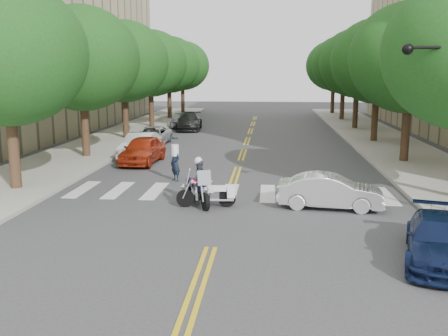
# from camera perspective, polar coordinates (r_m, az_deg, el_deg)

# --- Properties ---
(ground) EXTENTS (140.00, 140.00, 0.00)m
(ground) POSITION_cam_1_polar(r_m,az_deg,el_deg) (14.15, -1.50, -9.08)
(ground) COLOR #38383A
(ground) RESTS_ON ground
(sidewalk_left) EXTENTS (5.00, 60.00, 0.15)m
(sidewalk_left) POSITION_cam_1_polar(r_m,az_deg,el_deg) (37.21, -12.14, 3.33)
(sidewalk_left) COLOR #9E9991
(sidewalk_left) RESTS_ON ground
(sidewalk_right) EXTENTS (5.00, 60.00, 0.15)m
(sidewalk_right) POSITION_cam_1_polar(r_m,az_deg,el_deg) (36.40, 17.79, 2.88)
(sidewalk_right) COLOR #9E9991
(sidewalk_right) RESTS_ON ground
(tree_l_0) EXTENTS (6.40, 6.40, 8.45)m
(tree_l_0) POSITION_cam_1_polar(r_m,az_deg,el_deg) (21.84, -23.67, 11.90)
(tree_l_0) COLOR #382316
(tree_l_0) RESTS_ON ground
(tree_l_1) EXTENTS (6.40, 6.40, 8.45)m
(tree_l_1) POSITION_cam_1_polar(r_m,az_deg,el_deg) (29.13, -15.98, 11.92)
(tree_l_1) COLOR #382316
(tree_l_1) RESTS_ON ground
(tree_l_2) EXTENTS (6.40, 6.40, 8.45)m
(tree_l_2) POSITION_cam_1_polar(r_m,az_deg,el_deg) (36.71, -11.42, 11.83)
(tree_l_2) COLOR #382316
(tree_l_2) RESTS_ON ground
(tree_l_3) EXTENTS (6.40, 6.40, 8.45)m
(tree_l_3) POSITION_cam_1_polar(r_m,az_deg,el_deg) (44.44, -8.43, 11.73)
(tree_l_3) COLOR #382316
(tree_l_3) RESTS_ON ground
(tree_l_4) EXTENTS (6.40, 6.40, 8.45)m
(tree_l_4) POSITION_cam_1_polar(r_m,az_deg,el_deg) (52.25, -6.34, 11.65)
(tree_l_4) COLOR #382316
(tree_l_4) RESTS_ON ground
(tree_l_5) EXTENTS (6.40, 6.40, 8.45)m
(tree_l_5) POSITION_cam_1_polar(r_m,az_deg,el_deg) (60.11, -4.79, 11.57)
(tree_l_5) COLOR #382316
(tree_l_5) RESTS_ON ground
(tree_r_1) EXTENTS (6.40, 6.40, 8.45)m
(tree_r_1) POSITION_cam_1_polar(r_m,az_deg,el_deg) (28.15, 20.55, 11.70)
(tree_r_1) COLOR #382316
(tree_r_1) RESTS_ON ground
(tree_r_2) EXTENTS (6.40, 6.40, 8.45)m
(tree_r_2) POSITION_cam_1_polar(r_m,az_deg,el_deg) (35.94, 17.20, 11.59)
(tree_r_2) COLOR #382316
(tree_r_2) RESTS_ON ground
(tree_r_3) EXTENTS (6.40, 6.40, 8.45)m
(tree_r_3) POSITION_cam_1_polar(r_m,az_deg,el_deg) (43.81, 15.05, 11.50)
(tree_r_3) COLOR #382316
(tree_r_3) RESTS_ON ground
(tree_r_4) EXTENTS (6.40, 6.40, 8.45)m
(tree_r_4) POSITION_cam_1_polar(r_m,az_deg,el_deg) (51.72, 13.55, 11.42)
(tree_r_4) COLOR #382316
(tree_r_4) RESTS_ON ground
(tree_r_5) EXTENTS (6.40, 6.40, 8.45)m
(tree_r_5) POSITION_cam_1_polar(r_m,az_deg,el_deg) (59.65, 12.45, 11.36)
(tree_r_5) COLOR #382316
(tree_r_5) RESTS_ON ground
(motorcycle_police) EXTENTS (1.17, 2.10, 1.80)m
(motorcycle_police) POSITION_cam_1_polar(r_m,az_deg,el_deg) (18.39, -2.97, -1.77)
(motorcycle_police) COLOR black
(motorcycle_police) RESTS_ON ground
(motorcycle_parked) EXTENTS (2.17, 0.65, 1.40)m
(motorcycle_parked) POSITION_cam_1_polar(r_m,az_deg,el_deg) (18.15, -1.45, -2.95)
(motorcycle_parked) COLOR black
(motorcycle_parked) RESTS_ON ground
(officer_standing) EXTENTS (0.68, 0.69, 1.60)m
(officer_standing) POSITION_cam_1_polar(r_m,az_deg,el_deg) (22.47, -5.58, 0.51)
(officer_standing) COLOR black
(officer_standing) RESTS_ON ground
(convertible) EXTENTS (3.89, 1.75, 1.24)m
(convertible) POSITION_cam_1_polar(r_m,az_deg,el_deg) (18.33, 12.03, -2.63)
(convertible) COLOR silver
(convertible) RESTS_ON ground
(sedan_blue) EXTENTS (2.67, 4.35, 1.18)m
(sedan_blue) POSITION_cam_1_polar(r_m,az_deg,el_deg) (14.11, 23.44, -7.55)
(sedan_blue) COLOR #0E1A3D
(sedan_blue) RESTS_ON ground
(parked_car_a) EXTENTS (1.96, 4.36, 1.46)m
(parked_car_a) POSITION_cam_1_polar(r_m,az_deg,el_deg) (27.15, -9.28, 2.07)
(parked_car_a) COLOR #AE2C12
(parked_car_a) RESTS_ON ground
(parked_car_b) EXTENTS (1.63, 4.29, 1.39)m
(parked_car_b) POSITION_cam_1_polar(r_m,az_deg,el_deg) (28.97, -9.55, 2.55)
(parked_car_b) COLOR silver
(parked_car_b) RESTS_ON ground
(parked_car_c) EXTENTS (2.11, 4.48, 1.24)m
(parked_car_c) POSITION_cam_1_polar(r_m,az_deg,el_deg) (33.91, -8.25, 3.66)
(parked_car_c) COLOR #A1A3A8
(parked_car_c) RESTS_ON ground
(parked_car_d) EXTENTS (2.37, 5.02, 1.41)m
(parked_car_d) POSITION_cam_1_polar(r_m,az_deg,el_deg) (42.45, -3.98, 5.31)
(parked_car_d) COLOR black
(parked_car_d) RESTS_ON ground
(parked_car_e) EXTENTS (1.92, 4.06, 1.34)m
(parked_car_e) POSITION_cam_1_polar(r_m,az_deg,el_deg) (44.42, -5.01, 5.50)
(parked_car_e) COLOR gray
(parked_car_e) RESTS_ON ground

